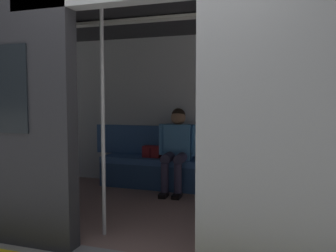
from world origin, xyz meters
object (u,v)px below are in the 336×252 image
bench_seat (199,168)px  grab_pole_door (103,120)px  book (206,159)px  train_car (171,76)px  person_seated (177,144)px  grab_pole_far (207,121)px  handbag (152,152)px

bench_seat → grab_pole_door: bearing=75.4°
grab_pole_door → book: bearing=-106.7°
train_car → person_seated: size_ratio=5.45×
grab_pole_door → grab_pole_far: bearing=-171.5°
person_seated → grab_pole_door: grab_pole_door is taller
handbag → book: size_ratio=1.18×
handbag → book: 0.82m
book → grab_pole_far: grab_pole_far is taller
train_car → book: 1.54m
book → grab_pole_far: (-0.40, 1.74, 0.65)m
bench_seat → grab_pole_far: (-0.48, 1.70, 0.77)m
person_seated → book: (-0.40, -0.09, -0.21)m
train_car → grab_pole_door: (0.40, 0.82, -0.45)m
train_car → grab_pole_door: train_car is taller
bench_seat → grab_pole_far: size_ratio=1.34×
grab_pole_far → grab_pole_door: bearing=8.5°
handbag → grab_pole_door: size_ratio=0.12×
handbag → train_car: bearing=121.1°
person_seated → grab_pole_far: (-0.79, 1.65, 0.44)m
train_car → grab_pole_door: 1.02m
book → grab_pole_far: size_ratio=0.10×
person_seated → handbag: (0.42, -0.10, -0.14)m
train_car → person_seated: train_car is taller
train_car → bench_seat: 1.59m
train_car → handbag: bearing=-58.9°
handbag → grab_pole_door: (-0.25, 1.90, 0.58)m
person_seated → book: size_ratio=5.34×
grab_pole_door → bench_seat: bearing=-104.6°
train_car → book: (-0.17, -1.06, -1.10)m
train_car → handbag: size_ratio=24.62×
bench_seat → person_seated: (0.32, 0.05, 0.33)m
book → bench_seat: bearing=49.7°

